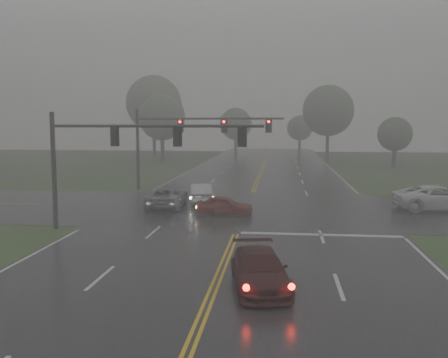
# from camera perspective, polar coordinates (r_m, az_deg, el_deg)

# --- Properties ---
(ground) EXTENTS (180.00, 180.00, 0.00)m
(ground) POSITION_cam_1_polar(r_m,az_deg,el_deg) (13.56, -4.34, -19.65)
(ground) COLOR #29441D
(ground) RESTS_ON ground
(main_road) EXTENTS (18.00, 160.00, 0.02)m
(main_road) POSITION_cam_1_polar(r_m,az_deg,el_deg) (32.58, 2.31, -4.04)
(main_road) COLOR black
(main_road) RESTS_ON ground
(cross_street) EXTENTS (120.00, 14.00, 0.02)m
(cross_street) POSITION_cam_1_polar(r_m,az_deg,el_deg) (34.54, 2.55, -3.43)
(cross_street) COLOR black
(cross_street) RESTS_ON ground
(stop_bar) EXTENTS (8.50, 0.50, 0.01)m
(stop_bar) POSITION_cam_1_polar(r_m,az_deg,el_deg) (27.10, 11.01, -6.33)
(stop_bar) COLOR #BCBCBC
(stop_bar) RESTS_ON ground
(sedan_maroon) EXTENTS (2.65, 4.86, 1.34)m
(sedan_maroon) POSITION_cam_1_polar(r_m,az_deg,el_deg) (18.50, 4.08, -12.34)
(sedan_maroon) COLOR black
(sedan_maroon) RESTS_ON ground
(sedan_red) EXTENTS (3.67, 1.54, 1.24)m
(sedan_red) POSITION_cam_1_polar(r_m,az_deg,el_deg) (32.16, 0.07, -4.17)
(sedan_red) COLOR maroon
(sedan_red) RESTS_ON ground
(sedan_silver) EXTENTS (2.31, 4.57, 1.44)m
(sedan_silver) POSITION_cam_1_polar(r_m,az_deg,el_deg) (36.95, -2.63, -2.78)
(sedan_silver) COLOR #B6BABF
(sedan_silver) RESTS_ON ground
(car_grey) EXTENTS (2.66, 5.32, 1.45)m
(car_grey) POSITION_cam_1_polar(r_m,az_deg,el_deg) (35.36, -6.52, -3.23)
(car_grey) COLOR slate
(car_grey) RESTS_ON ground
(pickup_white) EXTENTS (6.24, 3.39, 1.66)m
(pickup_white) POSITION_cam_1_polar(r_m,az_deg,el_deg) (37.00, 23.32, -3.30)
(pickup_white) COLOR white
(pickup_white) RESTS_ON ground
(signal_gantry_near) EXTENTS (11.77, 0.29, 6.53)m
(signal_gantry_near) POSITION_cam_1_polar(r_m,az_deg,el_deg) (27.83, -12.20, 3.53)
(signal_gantry_near) COLOR black
(signal_gantry_near) RESTS_ON ground
(signal_gantry_far) EXTENTS (12.88, 0.36, 7.10)m
(signal_gantry_far) POSITION_cam_1_polar(r_m,az_deg,el_deg) (43.61, -4.80, 5.23)
(signal_gantry_far) COLOR black
(signal_gantry_far) RESTS_ON ground
(tree_nw_a) EXTENTS (6.90, 6.90, 10.13)m
(tree_nw_a) POSITION_cam_1_polar(r_m,az_deg,el_deg) (74.93, -7.10, 7.02)
(tree_nw_a) COLOR #382A24
(tree_nw_a) RESTS_ON ground
(tree_ne_a) EXTENTS (7.97, 7.97, 11.71)m
(tree_ne_a) POSITION_cam_1_polar(r_m,az_deg,el_deg) (80.08, 11.82, 7.65)
(tree_ne_a) COLOR #382A24
(tree_ne_a) RESTS_ON ground
(tree_n_mid) EXTENTS (5.82, 5.82, 8.55)m
(tree_n_mid) POSITION_cam_1_polar(r_m,az_deg,el_deg) (91.33, 1.35, 6.32)
(tree_n_mid) COLOR #382A24
(tree_n_mid) RESTS_ON ground
(tree_e_near) EXTENTS (4.52, 4.52, 6.64)m
(tree_e_near) POSITION_cam_1_polar(r_m,az_deg,el_deg) (69.98, 18.94, 4.87)
(tree_e_near) COLOR #382A24
(tree_e_near) RESTS_ON ground
(tree_nw_b) EXTENTS (9.45, 9.45, 13.89)m
(tree_nw_b) POSITION_cam_1_polar(r_m,az_deg,el_deg) (86.79, -8.04, 8.57)
(tree_nw_b) COLOR #382A24
(tree_nw_b) RESTS_ON ground
(tree_n_far) EXTENTS (4.93, 4.93, 7.25)m
(tree_n_far) POSITION_cam_1_polar(r_m,az_deg,el_deg) (98.95, 8.65, 5.77)
(tree_n_far) COLOR #382A24
(tree_n_far) RESTS_ON ground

